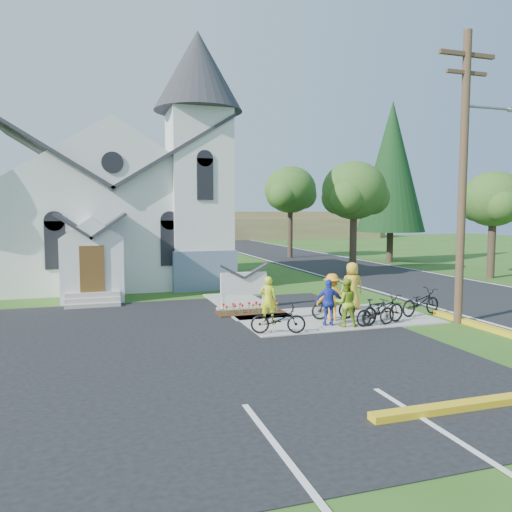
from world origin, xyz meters
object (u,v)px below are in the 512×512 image
object	(u,v)px
bike_0	(278,319)
bike_1	(334,306)
cyclist_0	(268,299)
bike_4	(421,302)
cyclist_1	(346,302)
cyclist_4	(352,286)
church_sign	(244,284)
cyclist_3	(332,297)
utility_pole	(465,168)
bike_2	(383,309)
cyclist_2	(329,302)
bike_3	(376,312)

from	to	relation	value
bike_0	bike_1	distance (m)	2.97
cyclist_0	bike_4	bearing A→B (deg)	-167.82
cyclist_1	cyclist_4	xyz separation A→B (m)	(1.67, 2.63, 0.13)
cyclist_1	cyclist_4	size ratio (longest dim) A/B	0.87
cyclist_1	bike_4	world-z (taller)	cyclist_1
church_sign	cyclist_3	world-z (taller)	cyclist_3
cyclist_3	bike_0	bearing A→B (deg)	39.10
utility_pole	cyclist_4	bearing A→B (deg)	128.51
utility_pole	cyclist_4	world-z (taller)	utility_pole
bike_0	bike_2	size ratio (longest dim) A/B	0.90
bike_4	bike_0	bearing A→B (deg)	86.29
cyclist_2	cyclist_3	bearing A→B (deg)	-106.49
utility_pole	bike_4	bearing A→B (deg)	116.75
bike_0	cyclist_4	bearing A→B (deg)	-39.49
bike_1	bike_3	xyz separation A→B (m)	(0.89, -1.37, -0.03)
cyclist_1	cyclist_3	size ratio (longest dim) A/B	0.97
bike_1	bike_2	bearing A→B (deg)	-125.24
bike_3	bike_2	bearing A→B (deg)	-70.23
utility_pole	bike_3	size ratio (longest dim) A/B	6.44
cyclist_0	bike_3	world-z (taller)	cyclist_0
utility_pole	bike_1	world-z (taller)	utility_pole
bike_0	bike_4	distance (m)	6.13
bike_0	cyclist_3	world-z (taller)	cyclist_3
church_sign	cyclist_4	size ratio (longest dim) A/B	1.17
bike_1	bike_0	bearing A→B (deg)	125.23
church_sign	cyclist_0	size ratio (longest dim) A/B	1.36
cyclist_3	bike_3	bearing A→B (deg)	142.66
bike_0	bike_3	world-z (taller)	bike_3
utility_pole	cyclist_3	bearing A→B (deg)	160.01
bike_1	cyclist_3	bearing A→B (deg)	142.45
cyclist_0	cyclist_4	xyz separation A→B (m)	(3.93, 1.17, 0.13)
utility_pole	bike_0	size ratio (longest dim) A/B	5.72
bike_2	cyclist_4	world-z (taller)	cyclist_4
bike_3	bike_4	bearing A→B (deg)	-73.64
cyclist_1	bike_2	size ratio (longest dim) A/B	0.84
bike_3	bike_4	xyz separation A→B (m)	(2.52, 1.02, 0.04)
cyclist_3	cyclist_0	bearing A→B (deg)	0.91
cyclist_3	cyclist_4	xyz separation A→B (m)	(1.69, 1.64, 0.10)
bike_4	bike_2	bearing A→B (deg)	98.07
bike_3	bike_4	distance (m)	2.72
cyclist_0	cyclist_1	xyz separation A→B (m)	(2.27, -1.46, 0.01)
bike_0	cyclist_2	xyz separation A→B (m)	(2.03, 0.53, 0.33)
bike_1	bike_3	bearing A→B (deg)	-139.31
bike_0	cyclist_2	world-z (taller)	cyclist_2
cyclist_0	cyclist_3	xyz separation A→B (m)	(2.24, -0.47, 0.03)
cyclist_2	church_sign	bearing A→B (deg)	-47.54
cyclist_2	bike_2	xyz separation A→B (m)	(1.87, -0.35, -0.28)
cyclist_1	bike_3	bearing A→B (deg)	-177.15
cyclist_0	bike_2	distance (m)	3.98
cyclist_0	bike_1	xyz separation A→B (m)	(2.38, -0.33, -0.31)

